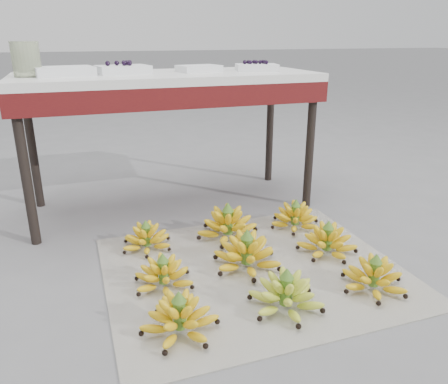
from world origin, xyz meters
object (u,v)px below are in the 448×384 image
object	(u,v)px
bunch_mid_left	(164,275)
tray_right	(199,69)
vendor_table	(168,90)
tray_far_left	(64,71)
bunch_back_left	(147,239)
newspaper_mat	(253,270)
bunch_front_left	(180,318)
bunch_front_center	(286,295)
bunch_mid_center	(247,254)
tray_left	(123,69)
bunch_back_right	(295,218)
glass_jar	(26,59)
bunch_mid_right	(327,242)
bunch_back_center	(228,226)
bunch_front_right	(374,277)
tray_far_right	(257,67)

from	to	relation	value
bunch_mid_left	tray_right	world-z (taller)	tray_right
bunch_mid_left	vendor_table	xyz separation A→B (m)	(0.25, 0.88, 0.63)
tray_far_left	bunch_back_left	bearing A→B (deg)	-61.40
newspaper_mat	tray_far_left	world-z (taller)	tray_far_left
bunch_front_left	bunch_front_center	world-z (taller)	bunch_front_center
bunch_front_center	bunch_back_left	bearing A→B (deg)	125.56
bunch_mid_center	tray_left	world-z (taller)	tray_left
bunch_back_right	tray_right	size ratio (longest dim) A/B	1.23
glass_jar	bunch_mid_center	bearing A→B (deg)	-45.43
bunch_mid_right	bunch_back_center	world-z (taller)	bunch_back_center
bunch_front_center	bunch_front_right	world-z (taller)	bunch_front_center
tray_far_left	tray_far_right	size ratio (longest dim) A/B	1.16
tray_left	tray_right	size ratio (longest dim) A/B	1.17
bunch_back_left	tray_right	bearing A→B (deg)	55.88
bunch_front_left	tray_right	distance (m)	1.47
bunch_front_center	bunch_back_right	xyz separation A→B (m)	(0.38, 0.64, -0.00)
tray_far_left	tray_right	world-z (taller)	tray_far_left
bunch_back_right	tray_far_right	world-z (taller)	tray_far_right
bunch_front_right	tray_far_left	distance (m)	1.75
bunch_front_left	bunch_back_right	bearing A→B (deg)	52.49
newspaper_mat	bunch_front_left	world-z (taller)	bunch_front_left
bunch_front_right	tray_right	xyz separation A→B (m)	(-0.36, 1.19, 0.73)
bunch_front_right	tray_right	bearing A→B (deg)	106.63
bunch_front_center	bunch_back_center	world-z (taller)	bunch_back_center
bunch_back_left	bunch_back_center	xyz separation A→B (m)	(0.40, -0.01, 0.01)
bunch_front_left	bunch_front_right	bearing A→B (deg)	13.48
bunch_front_center	vendor_table	bearing A→B (deg)	101.58
bunch_back_left	tray_right	xyz separation A→B (m)	(0.43, 0.53, 0.74)
bunch_front_right	bunch_back_right	size ratio (longest dim) A/B	0.85
bunch_back_center	glass_jar	bearing A→B (deg)	153.95
tray_left	tray_far_left	bearing A→B (deg)	-173.24
bunch_front_center	tray_left	size ratio (longest dim) A/B	1.03
bunch_back_left	bunch_front_center	bearing A→B (deg)	-54.11
newspaper_mat	tray_far_right	distance (m)	1.22
bunch_front_right	bunch_back_right	distance (m)	0.64
bunch_back_left	bunch_mid_left	bearing A→B (deg)	-84.57
bunch_front_left	bunch_front_center	xyz separation A→B (m)	(0.40, 0.00, 0.00)
newspaper_mat	bunch_mid_center	distance (m)	0.07
bunch_mid_center	tray_left	xyz separation A→B (m)	(-0.36, 0.87, 0.73)
vendor_table	bunch_mid_center	bearing A→B (deg)	-81.32
bunch_front_left	bunch_back_right	world-z (taller)	bunch_front_left
bunch_front_right	tray_far_left	xyz separation A→B (m)	(-1.07, 1.17, 0.74)
bunch_front_center	tray_far_right	distance (m)	1.42
bunch_front_center	bunch_mid_left	xyz separation A→B (m)	(-0.39, 0.30, -0.01)
bunch_back_left	tray_far_right	world-z (taller)	tray_far_right
bunch_mid_center	bunch_back_center	bearing A→B (deg)	67.64
tray_left	glass_jar	size ratio (longest dim) A/B	1.75
bunch_back_center	bunch_mid_left	bearing A→B (deg)	-133.56
bunch_back_right	glass_jar	bearing A→B (deg)	167.85
bunch_front_right	bunch_back_right	world-z (taller)	bunch_back_right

